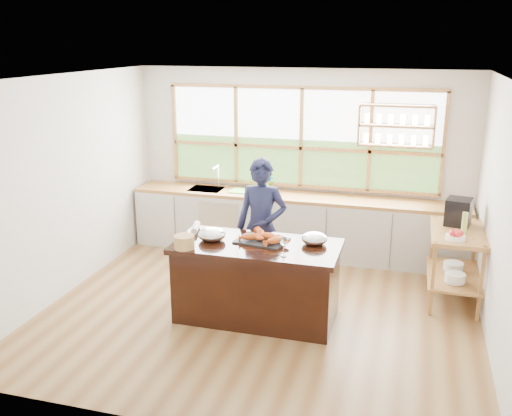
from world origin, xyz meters
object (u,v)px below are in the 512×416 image
at_px(cook, 262,228).
at_px(wicker_basket, 184,242).
at_px(island, 257,281).
at_px(espresso_machine, 458,212).

height_order(cook, wicker_basket, cook).
relative_size(island, cook, 1.07).
bearing_deg(wicker_basket, island, 25.12).
distance_m(cook, wicker_basket, 1.18).
bearing_deg(espresso_machine, wicker_basket, -138.16).
height_order(espresso_machine, wicker_basket, espresso_machine).
xyz_separation_m(espresso_machine, wicker_basket, (-2.92, -1.68, -0.09)).
bearing_deg(wicker_basket, espresso_machine, 29.96).
bearing_deg(island, cook, 100.70).
height_order(cook, espresso_machine, cook).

